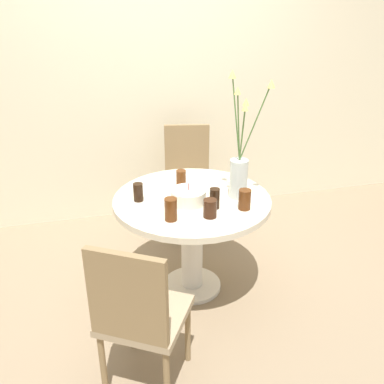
{
  "coord_description": "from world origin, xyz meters",
  "views": [
    {
      "loc": [
        -0.62,
        -2.39,
        1.89
      ],
      "look_at": [
        0.0,
        0.0,
        0.74
      ],
      "focal_mm": 40.0,
      "sensor_mm": 36.0,
      "label": 1
    }
  ],
  "objects_px": {
    "flower_vase": "(239,169)",
    "drink_glass_5": "(138,192)",
    "drink_glass_1": "(215,198)",
    "chair_left_flank": "(138,312)",
    "drink_glass_0": "(245,199)",
    "birthday_cake": "(188,196)",
    "side_plate": "(145,212)",
    "drink_glass_4": "(210,208)",
    "drink_glass_2": "(181,177)",
    "drink_glass_3": "(171,209)",
    "chair_far_back": "(187,173)"
  },
  "relations": [
    {
      "from": "flower_vase",
      "to": "drink_glass_5",
      "type": "height_order",
      "value": "flower_vase"
    },
    {
      "from": "flower_vase",
      "to": "drink_glass_1",
      "type": "bearing_deg",
      "value": -150.49
    },
    {
      "from": "drink_glass_1",
      "to": "drink_glass_5",
      "type": "relative_size",
      "value": 1.09
    },
    {
      "from": "chair_left_flank",
      "to": "drink_glass_0",
      "type": "distance_m",
      "value": 0.94
    },
    {
      "from": "birthday_cake",
      "to": "drink_glass_0",
      "type": "relative_size",
      "value": 1.76
    },
    {
      "from": "flower_vase",
      "to": "side_plate",
      "type": "distance_m",
      "value": 0.65
    },
    {
      "from": "drink_glass_1",
      "to": "drink_glass_4",
      "type": "xyz_separation_m",
      "value": [
        -0.06,
        -0.1,
        -0.01
      ]
    },
    {
      "from": "chair_left_flank",
      "to": "drink_glass_2",
      "type": "relative_size",
      "value": 8.81
    },
    {
      "from": "flower_vase",
      "to": "drink_glass_3",
      "type": "relative_size",
      "value": 5.9
    },
    {
      "from": "birthday_cake",
      "to": "side_plate",
      "type": "xyz_separation_m",
      "value": [
        -0.29,
        -0.06,
        -0.04
      ]
    },
    {
      "from": "flower_vase",
      "to": "birthday_cake",
      "type": "bearing_deg",
      "value": -179.71
    },
    {
      "from": "flower_vase",
      "to": "drink_glass_3",
      "type": "bearing_deg",
      "value": -158.31
    },
    {
      "from": "drink_glass_0",
      "to": "chair_far_back",
      "type": "bearing_deg",
      "value": 94.22
    },
    {
      "from": "birthday_cake",
      "to": "drink_glass_5",
      "type": "height_order",
      "value": "birthday_cake"
    },
    {
      "from": "chair_far_back",
      "to": "drink_glass_3",
      "type": "bearing_deg",
      "value": -96.48
    },
    {
      "from": "drink_glass_1",
      "to": "drink_glass_3",
      "type": "xyz_separation_m",
      "value": [
        -0.29,
        -0.08,
        0.0
      ]
    },
    {
      "from": "drink_glass_3",
      "to": "chair_left_flank",
      "type": "bearing_deg",
      "value": -118.36
    },
    {
      "from": "drink_glass_1",
      "to": "drink_glass_4",
      "type": "height_order",
      "value": "drink_glass_1"
    },
    {
      "from": "flower_vase",
      "to": "drink_glass_5",
      "type": "distance_m",
      "value": 0.65
    },
    {
      "from": "chair_far_back",
      "to": "drink_glass_5",
      "type": "height_order",
      "value": "chair_far_back"
    },
    {
      "from": "birthday_cake",
      "to": "drink_glass_2",
      "type": "bearing_deg",
      "value": 85.79
    },
    {
      "from": "chair_far_back",
      "to": "drink_glass_0",
      "type": "xyz_separation_m",
      "value": [
        0.08,
        -1.1,
        0.26
      ]
    },
    {
      "from": "flower_vase",
      "to": "drink_glass_0",
      "type": "height_order",
      "value": "flower_vase"
    },
    {
      "from": "drink_glass_1",
      "to": "drink_glass_2",
      "type": "xyz_separation_m",
      "value": [
        -0.12,
        0.4,
        -0.01
      ]
    },
    {
      "from": "chair_left_flank",
      "to": "side_plate",
      "type": "distance_m",
      "value": 0.68
    },
    {
      "from": "chair_left_flank",
      "to": "drink_glass_2",
      "type": "xyz_separation_m",
      "value": [
        0.45,
        0.98,
        0.25
      ]
    },
    {
      "from": "chair_left_flank",
      "to": "drink_glass_3",
      "type": "height_order",
      "value": "chair_left_flank"
    },
    {
      "from": "chair_far_back",
      "to": "drink_glass_2",
      "type": "xyz_separation_m",
      "value": [
        -0.21,
        -0.65,
        0.25
      ]
    },
    {
      "from": "drink_glass_1",
      "to": "drink_glass_2",
      "type": "distance_m",
      "value": 0.41
    },
    {
      "from": "drink_glass_1",
      "to": "drink_glass_3",
      "type": "height_order",
      "value": "drink_glass_3"
    },
    {
      "from": "flower_vase",
      "to": "drink_glass_0",
      "type": "xyz_separation_m",
      "value": [
        -0.02,
        -0.17,
        -0.13
      ]
    },
    {
      "from": "drink_glass_1",
      "to": "drink_glass_4",
      "type": "distance_m",
      "value": 0.12
    },
    {
      "from": "drink_glass_4",
      "to": "chair_left_flank",
      "type": "bearing_deg",
      "value": -135.95
    },
    {
      "from": "chair_far_back",
      "to": "drink_glass_1",
      "type": "relative_size",
      "value": 7.04
    },
    {
      "from": "side_plate",
      "to": "drink_glass_2",
      "type": "relative_size",
      "value": 1.82
    },
    {
      "from": "chair_far_back",
      "to": "drink_glass_5",
      "type": "relative_size",
      "value": 7.71
    },
    {
      "from": "drink_glass_3",
      "to": "drink_glass_5",
      "type": "height_order",
      "value": "drink_glass_3"
    },
    {
      "from": "flower_vase",
      "to": "drink_glass_4",
      "type": "height_order",
      "value": "flower_vase"
    },
    {
      "from": "birthday_cake",
      "to": "drink_glass_4",
      "type": "xyz_separation_m",
      "value": [
        0.08,
        -0.21,
        0.01
      ]
    },
    {
      "from": "birthday_cake",
      "to": "drink_glass_5",
      "type": "xyz_separation_m",
      "value": [
        -0.3,
        0.11,
        0.01
      ]
    },
    {
      "from": "birthday_cake",
      "to": "flower_vase",
      "type": "height_order",
      "value": "flower_vase"
    },
    {
      "from": "side_plate",
      "to": "drink_glass_4",
      "type": "height_order",
      "value": "drink_glass_4"
    },
    {
      "from": "chair_far_back",
      "to": "drink_glass_3",
      "type": "height_order",
      "value": "chair_far_back"
    },
    {
      "from": "chair_left_flank",
      "to": "flower_vase",
      "type": "xyz_separation_m",
      "value": [
        0.76,
        0.7,
        0.39
      ]
    },
    {
      "from": "drink_glass_1",
      "to": "birthday_cake",
      "type": "bearing_deg",
      "value": 141.65
    },
    {
      "from": "flower_vase",
      "to": "side_plate",
      "type": "relative_size",
      "value": 4.3
    },
    {
      "from": "drink_glass_2",
      "to": "drink_glass_4",
      "type": "bearing_deg",
      "value": -83.63
    },
    {
      "from": "side_plate",
      "to": "drink_glass_5",
      "type": "height_order",
      "value": "drink_glass_5"
    },
    {
      "from": "birthday_cake",
      "to": "drink_glass_2",
      "type": "height_order",
      "value": "birthday_cake"
    },
    {
      "from": "drink_glass_4",
      "to": "drink_glass_5",
      "type": "relative_size",
      "value": 0.95
    }
  ]
}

